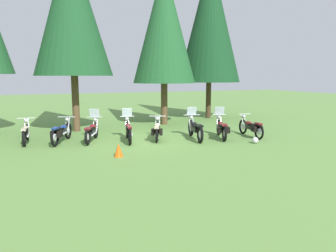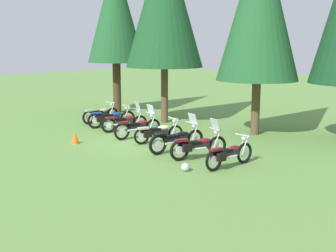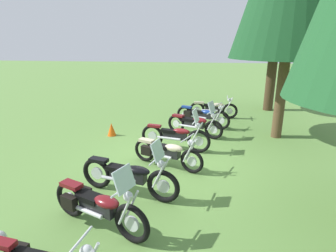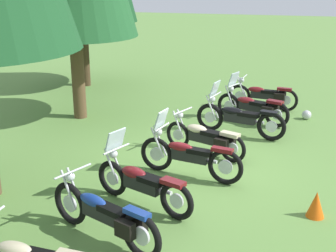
{
  "view_description": "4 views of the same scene",
  "coord_description": "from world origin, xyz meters",
  "px_view_note": "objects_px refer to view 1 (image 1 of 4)",
  "views": [
    {
      "loc": [
        -4.36,
        -13.35,
        2.82
      ],
      "look_at": [
        1.15,
        0.04,
        0.56
      ],
      "focal_mm": 34.48,
      "sensor_mm": 36.0,
      "label": 1
    },
    {
      "loc": [
        13.08,
        -12.98,
        4.06
      ],
      "look_at": [
        1.22,
        -0.18,
        0.79
      ],
      "focal_mm": 48.14,
      "sensor_mm": 36.0,
      "label": 2
    },
    {
      "loc": [
        7.53,
        0.97,
        3.36
      ],
      "look_at": [
        -0.4,
        -0.17,
        0.89
      ],
      "focal_mm": 29.3,
      "sensor_mm": 36.0,
      "label": 3
    },
    {
      "loc": [
        -9.32,
        -1.82,
        4.08
      ],
      "look_at": [
        0.02,
        0.68,
        0.84
      ],
      "focal_mm": 48.71,
      "sensor_mm": 36.0,
      "label": 4
    }
  ],
  "objects_px": {
    "motorcycle_6": "(222,128)",
    "pine_tree_3": "(210,20)",
    "motorcycle_2": "(92,131)",
    "pine_tree_2": "(164,24)",
    "pine_tree_1": "(71,8)",
    "dropped_helmet": "(255,140)",
    "motorcycle_3": "(128,130)",
    "motorcycle_1": "(61,132)",
    "motorcycle_0": "(26,133)",
    "motorcycle_4": "(157,130)",
    "traffic_cone": "(119,150)",
    "motorcycle_7": "(251,127)",
    "motorcycle_5": "(195,128)"
  },
  "relations": [
    {
      "from": "motorcycle_1",
      "to": "pine_tree_3",
      "type": "xyz_separation_m",
      "value": [
        9.81,
        4.84,
        5.92
      ]
    },
    {
      "from": "motorcycle_5",
      "to": "motorcycle_0",
      "type": "bearing_deg",
      "value": 87.36
    },
    {
      "from": "motorcycle_1",
      "to": "pine_tree_1",
      "type": "xyz_separation_m",
      "value": [
        0.94,
        2.77,
        5.62
      ]
    },
    {
      "from": "motorcycle_2",
      "to": "traffic_cone",
      "type": "relative_size",
      "value": 4.38
    },
    {
      "from": "motorcycle_5",
      "to": "pine_tree_1",
      "type": "distance_m",
      "value": 8.42
    },
    {
      "from": "motorcycle_6",
      "to": "pine_tree_3",
      "type": "xyz_separation_m",
      "value": [
        3.0,
        6.57,
        5.91
      ]
    },
    {
      "from": "motorcycle_4",
      "to": "dropped_helmet",
      "type": "xyz_separation_m",
      "value": [
        3.51,
        -2.37,
        -0.31
      ]
    },
    {
      "from": "motorcycle_1",
      "to": "motorcycle_3",
      "type": "bearing_deg",
      "value": -81.73
    },
    {
      "from": "motorcycle_1",
      "to": "motorcycle_2",
      "type": "relative_size",
      "value": 1.06
    },
    {
      "from": "motorcycle_1",
      "to": "pine_tree_3",
      "type": "bearing_deg",
      "value": -40.2
    },
    {
      "from": "motorcycle_4",
      "to": "dropped_helmet",
      "type": "relative_size",
      "value": 7.56
    },
    {
      "from": "motorcycle_4",
      "to": "traffic_cone",
      "type": "distance_m",
      "value": 3.36
    },
    {
      "from": "motorcycle_0",
      "to": "motorcycle_4",
      "type": "height_order",
      "value": "motorcycle_0"
    },
    {
      "from": "motorcycle_1",
      "to": "pine_tree_2",
      "type": "distance_m",
      "value": 8.58
    },
    {
      "from": "motorcycle_0",
      "to": "pine_tree_2",
      "type": "height_order",
      "value": "pine_tree_2"
    },
    {
      "from": "dropped_helmet",
      "to": "pine_tree_2",
      "type": "bearing_deg",
      "value": 103.12
    },
    {
      "from": "pine_tree_2",
      "to": "pine_tree_3",
      "type": "relative_size",
      "value": 0.86
    },
    {
      "from": "motorcycle_7",
      "to": "motorcycle_2",
      "type": "bearing_deg",
      "value": 83.16
    },
    {
      "from": "pine_tree_2",
      "to": "pine_tree_3",
      "type": "bearing_deg",
      "value": 22.26
    },
    {
      "from": "motorcycle_7",
      "to": "pine_tree_2",
      "type": "distance_m",
      "value": 7.72
    },
    {
      "from": "motorcycle_0",
      "to": "motorcycle_2",
      "type": "bearing_deg",
      "value": -101.64
    },
    {
      "from": "motorcycle_2",
      "to": "motorcycle_7",
      "type": "xyz_separation_m",
      "value": [
        7.02,
        -1.75,
        -0.02
      ]
    },
    {
      "from": "traffic_cone",
      "to": "dropped_helmet",
      "type": "bearing_deg",
      "value": 0.28
    },
    {
      "from": "motorcycle_0",
      "to": "motorcycle_3",
      "type": "bearing_deg",
      "value": -103.53
    },
    {
      "from": "motorcycle_0",
      "to": "motorcycle_2",
      "type": "height_order",
      "value": "motorcycle_2"
    },
    {
      "from": "motorcycle_2",
      "to": "pine_tree_3",
      "type": "xyz_separation_m",
      "value": [
        8.56,
        5.03,
        5.91
      ]
    },
    {
      "from": "motorcycle_3",
      "to": "dropped_helmet",
      "type": "height_order",
      "value": "motorcycle_3"
    },
    {
      "from": "motorcycle_6",
      "to": "pine_tree_3",
      "type": "distance_m",
      "value": 9.33
    },
    {
      "from": "motorcycle_3",
      "to": "pine_tree_3",
      "type": "height_order",
      "value": "pine_tree_3"
    },
    {
      "from": "motorcycle_4",
      "to": "motorcycle_6",
      "type": "height_order",
      "value": "motorcycle_6"
    },
    {
      "from": "motorcycle_2",
      "to": "motorcycle_3",
      "type": "distance_m",
      "value": 1.57
    },
    {
      "from": "pine_tree_1",
      "to": "dropped_helmet",
      "type": "distance_m",
      "value": 10.71
    },
    {
      "from": "pine_tree_3",
      "to": "dropped_helmet",
      "type": "height_order",
      "value": "pine_tree_3"
    },
    {
      "from": "dropped_helmet",
      "to": "motorcycle_6",
      "type": "bearing_deg",
      "value": 115.06
    },
    {
      "from": "motorcycle_2",
      "to": "motorcycle_3",
      "type": "bearing_deg",
      "value": -88.25
    },
    {
      "from": "pine_tree_1",
      "to": "dropped_helmet",
      "type": "height_order",
      "value": "pine_tree_1"
    },
    {
      "from": "motorcycle_2",
      "to": "pine_tree_3",
      "type": "relative_size",
      "value": 0.2
    },
    {
      "from": "motorcycle_5",
      "to": "dropped_helmet",
      "type": "bearing_deg",
      "value": -119.84
    },
    {
      "from": "motorcycle_5",
      "to": "pine_tree_2",
      "type": "bearing_deg",
      "value": 8.41
    },
    {
      "from": "motorcycle_2",
      "to": "pine_tree_3",
      "type": "distance_m",
      "value": 11.56
    },
    {
      "from": "motorcycle_3",
      "to": "motorcycle_7",
      "type": "relative_size",
      "value": 1.05
    },
    {
      "from": "motorcycle_0",
      "to": "traffic_cone",
      "type": "xyz_separation_m",
      "value": [
        3.06,
        -3.8,
        -0.2
      ]
    },
    {
      "from": "motorcycle_0",
      "to": "motorcycle_6",
      "type": "bearing_deg",
      "value": -101.81
    },
    {
      "from": "motorcycle_2",
      "to": "pine_tree_2",
      "type": "xyz_separation_m",
      "value": [
        4.74,
        3.47,
        5.19
      ]
    },
    {
      "from": "motorcycle_7",
      "to": "motorcycle_3",
      "type": "bearing_deg",
      "value": 84.93
    },
    {
      "from": "pine_tree_3",
      "to": "pine_tree_2",
      "type": "bearing_deg",
      "value": -157.74
    },
    {
      "from": "motorcycle_3",
      "to": "traffic_cone",
      "type": "bearing_deg",
      "value": 168.59
    },
    {
      "from": "motorcycle_3",
      "to": "motorcycle_6",
      "type": "distance_m",
      "value": 4.2
    },
    {
      "from": "motorcycle_4",
      "to": "pine_tree_2",
      "type": "xyz_separation_m",
      "value": [
        1.99,
        4.15,
        5.22
      ]
    },
    {
      "from": "pine_tree_2",
      "to": "traffic_cone",
      "type": "distance_m",
      "value": 9.54
    }
  ]
}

